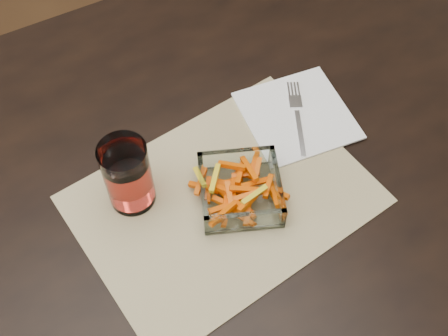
{
  "coord_description": "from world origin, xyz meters",
  "views": [
    {
      "loc": [
        -0.1,
        -0.5,
        1.53
      ],
      "look_at": [
        0.14,
        -0.06,
        0.78
      ],
      "focal_mm": 45.0,
      "sensor_mm": 36.0,
      "label": 1
    }
  ],
  "objects": [
    {
      "name": "napkin",
      "position": [
        0.31,
        -0.01,
        0.76
      ],
      "size": [
        0.2,
        0.2,
        0.0
      ],
      "primitive_type": "cube",
      "rotation": [
        0.0,
        0.0,
        -0.13
      ],
      "color": "white",
      "rests_on": "placemat"
    },
    {
      "name": "glass_bowl",
      "position": [
        0.14,
        -0.1,
        0.77
      ],
      "size": [
        0.16,
        0.16,
        0.05
      ],
      "rotation": [
        0.0,
        0.0,
        -0.39
      ],
      "color": "white",
      "rests_on": "placemat"
    },
    {
      "name": "placemat",
      "position": [
        0.12,
        -0.09,
        0.75
      ],
      "size": [
        0.48,
        0.38,
        0.0
      ],
      "primitive_type": "cube",
      "rotation": [
        0.0,
        0.0,
        0.12
      ],
      "color": "tan",
      "rests_on": "dining_table"
    },
    {
      "name": "dining_table",
      "position": [
        0.0,
        0.0,
        0.66
      ],
      "size": [
        1.6,
        0.9,
        0.75
      ],
      "color": "black",
      "rests_on": "ground"
    },
    {
      "name": "fork",
      "position": [
        0.31,
        -0.01,
        0.76
      ],
      "size": [
        0.09,
        0.16,
        0.0
      ],
      "rotation": [
        0.0,
        0.0,
        -0.46
      ],
      "color": "silver",
      "rests_on": "napkin"
    },
    {
      "name": "tumbler",
      "position": [
        -0.01,
        -0.02,
        0.81
      ],
      "size": [
        0.07,
        0.07,
        0.13
      ],
      "color": "white",
      "rests_on": "placemat"
    }
  ]
}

